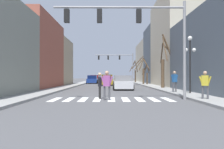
{
  "coord_description": "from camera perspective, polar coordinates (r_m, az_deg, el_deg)",
  "views": [
    {
      "loc": [
        -0.06,
        -15.59,
        1.5
      ],
      "look_at": [
        0.26,
        28.82,
        1.8
      ],
      "focal_mm": 35.0,
      "sensor_mm": 36.0,
      "label": 1
    }
  ],
  "objects": [
    {
      "name": "street_tree_left_near",
      "position": [
        49.27,
        5.98,
        0.46
      ],
      "size": [
        2.07,
        1.48,
        4.97
      ],
      "color": "#473828",
      "rests_on": "sidewalk_right"
    },
    {
      "name": "traffic_signal_far",
      "position": [
        45.38,
        1.72,
        3.66
      ],
      "size": [
        7.96,
        0.28,
        6.27
      ],
      "color": "gray",
      "rests_on": "ground_plane"
    },
    {
      "name": "pedestrian_on_left_sidewalk",
      "position": [
        14.38,
        -3.21,
        -2.31
      ],
      "size": [
        0.28,
        0.74,
        1.72
      ],
      "rotation": [
        0.0,
        0.0,
        1.72
      ],
      "color": "black",
      "rests_on": "ground_plane"
    },
    {
      "name": "pedestrian_waiting_at_curb",
      "position": [
        13.96,
        23.16,
        -1.91
      ],
      "size": [
        0.63,
        0.47,
        1.64
      ],
      "rotation": [
        0.0,
        0.0,
        2.54
      ],
      "color": "#4C4C51",
      "rests_on": "sidewalk_right"
    },
    {
      "name": "pedestrian_on_right_sidewalk",
      "position": [
        19.17,
        16.01,
        -1.3
      ],
      "size": [
        0.72,
        0.41,
        1.76
      ],
      "rotation": [
        0.0,
        0.0,
        0.45
      ],
      "color": "#4C4C51",
      "rests_on": "sidewalk_right"
    },
    {
      "name": "building_row_left",
      "position": [
        26.85,
        -21.92,
        4.72
      ],
      "size": [
        6.0,
        30.23,
        8.45
      ],
      "color": "gray",
      "rests_on": "ground_plane"
    },
    {
      "name": "street_lamp_right_corner",
      "position": [
        18.34,
        19.72,
        5.36
      ],
      "size": [
        0.95,
        0.36,
        4.51
      ],
      "color": "black",
      "rests_on": "sidewalk_right"
    },
    {
      "name": "ground_plane",
      "position": [
        15.66,
        -0.18,
        -5.88
      ],
      "size": [
        240.0,
        240.0,
        0.0
      ],
      "primitive_type": "plane",
      "color": "#4C4C4F"
    },
    {
      "name": "car_driving_away_lane",
      "position": [
        24.05,
        2.84,
        -2.21
      ],
      "size": [
        2.19,
        4.25,
        1.56
      ],
      "rotation": [
        0.0,
        0.0,
        1.57
      ],
      "color": "silver",
      "rests_on": "ground_plane"
    },
    {
      "name": "street_tree_right_far",
      "position": [
        26.11,
        13.54,
        2.71
      ],
      "size": [
        2.12,
        3.41,
        6.24
      ],
      "color": "brown",
      "rests_on": "sidewalk_right"
    },
    {
      "name": "street_tree_left_mid",
      "position": [
        36.97,
        8.0,
        1.18
      ],
      "size": [
        3.22,
        1.42,
        4.76
      ],
      "color": "brown",
      "rests_on": "sidewalk_right"
    },
    {
      "name": "crosswalk_stripes",
      "position": [
        14.01,
        -0.15,
        -6.52
      ],
      "size": [
        7.65,
        2.6,
        0.01
      ],
      "color": "white",
      "rests_on": "ground_plane"
    },
    {
      "name": "pedestrian_near_right_corner",
      "position": [
        13.54,
        -1.35,
        -2.18
      ],
      "size": [
        0.78,
        0.34,
        1.82
      ],
      "rotation": [
        0.0,
        0.0,
        2.89
      ],
      "color": "#4C4C51",
      "rests_on": "ground_plane"
    },
    {
      "name": "car_parked_left_mid",
      "position": [
        43.39,
        -5.14,
        -1.36
      ],
      "size": [
        2.17,
        4.46,
        1.64
      ],
      "rotation": [
        0.0,
        0.0,
        1.57
      ],
      "color": "navy",
      "rests_on": "ground_plane"
    },
    {
      "name": "car_parked_right_far",
      "position": [
        35.54,
        -1.29,
        -1.51
      ],
      "size": [
        2.1,
        4.33,
        1.73
      ],
      "rotation": [
        0.0,
        0.0,
        -1.57
      ],
      "color": "#A38423",
      "rests_on": "ground_plane"
    },
    {
      "name": "traffic_signal_near",
      "position": [
        14.1,
        5.99,
        12.63
      ],
      "size": [
        8.3,
        0.28,
        6.21
      ],
      "color": "gray",
      "rests_on": "ground_plane"
    },
    {
      "name": "building_row_right",
      "position": [
        37.46,
        15.03,
        5.17
      ],
      "size": [
        6.0,
        50.19,
        12.84
      ],
      "color": "#515B66",
      "rests_on": "ground_plane"
    },
    {
      "name": "car_parked_left_far",
      "position": [
        49.5,
        -4.58,
        -1.21
      ],
      "size": [
        2.14,
        4.19,
        1.7
      ],
      "rotation": [
        0.0,
        0.0,
        1.57
      ],
      "color": "red",
      "rests_on": "ground_plane"
    },
    {
      "name": "street_tree_right_near",
      "position": [
        36.67,
        9.06,
        -0.25
      ],
      "size": [
        1.27,
        1.22,
        3.41
      ],
      "color": "#473828",
      "rests_on": "sidewalk_right"
    },
    {
      "name": "sidewalk_right",
      "position": [
        16.73,
        20.4,
        -5.25
      ],
      "size": [
        2.03,
        90.0,
        0.15
      ],
      "color": "gray",
      "rests_on": "ground_plane"
    },
    {
      "name": "sidewalk_left",
      "position": [
        16.69,
        -20.82,
        -5.26
      ],
      "size": [
        2.03,
        90.0,
        0.15
      ],
      "color": "gray",
      "rests_on": "ground_plane"
    }
  ]
}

